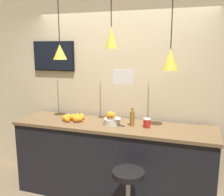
# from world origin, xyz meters

# --- Properties ---
(back_wall) EXTENTS (8.00, 0.06, 2.90)m
(back_wall) POSITION_xyz_m (0.00, 1.11, 1.45)
(back_wall) COLOR beige
(back_wall) RESTS_ON ground_plane
(service_counter) EXTENTS (2.63, 0.66, 1.02)m
(service_counter) POSITION_xyz_m (0.00, 0.67, 0.51)
(service_counter) COLOR black
(service_counter) RESTS_ON ground_plane
(bar_stool) EXTENTS (0.37, 0.37, 0.70)m
(bar_stool) POSITION_xyz_m (0.37, 0.10, 0.48)
(bar_stool) COLOR #B7B7BC
(bar_stool) RESTS_ON ground_plane
(fruit_bowl) EXTENTS (0.22, 0.22, 0.16)m
(fruit_bowl) POSITION_xyz_m (-0.01, 0.69, 1.09)
(fruit_bowl) COLOR beige
(fruit_bowl) RESTS_ON service_counter
(orange_pile) EXTENTS (0.30, 0.30, 0.09)m
(orange_pile) POSITION_xyz_m (-0.55, 0.67, 1.06)
(orange_pile) COLOR orange
(orange_pile) RESTS_ON service_counter
(juice_bottle) EXTENTS (0.06, 0.06, 0.24)m
(juice_bottle) POSITION_xyz_m (0.27, 0.68, 1.13)
(juice_bottle) COLOR olive
(juice_bottle) RESTS_ON service_counter
(spread_jar) EXTENTS (0.09, 0.09, 0.11)m
(spread_jar) POSITION_xyz_m (0.46, 0.68, 1.08)
(spread_jar) COLOR red
(spread_jar) RESTS_ON service_counter
(pendant_lamp_left) EXTENTS (0.18, 0.18, 0.95)m
(pendant_lamp_left) POSITION_xyz_m (-0.71, 0.64, 1.96)
(pendant_lamp_left) COLOR black
(pendant_lamp_middle) EXTENTS (0.14, 0.14, 0.80)m
(pendant_lamp_middle) POSITION_xyz_m (0.00, 0.64, 2.13)
(pendant_lamp_middle) COLOR black
(pendant_lamp_right) EXTENTS (0.19, 0.19, 1.05)m
(pendant_lamp_right) POSITION_xyz_m (0.71, 0.64, 1.88)
(pendant_lamp_right) COLOR black
(mounted_tv) EXTENTS (0.68, 0.04, 0.44)m
(mounted_tv) POSITION_xyz_m (-1.06, 1.06, 1.89)
(mounted_tv) COLOR black
(hanging_menu_board) EXTENTS (0.24, 0.01, 0.17)m
(hanging_menu_board) POSITION_xyz_m (0.21, 0.42, 1.68)
(hanging_menu_board) COLOR white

